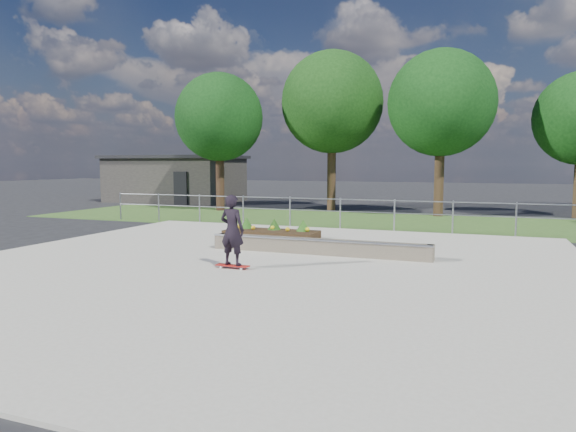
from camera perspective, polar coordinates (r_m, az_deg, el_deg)
name	(u,v)px	position (r m, az deg, el deg)	size (l,w,h in m)	color
ground	(258,268)	(12.25, -3.39, -5.76)	(120.00, 120.00, 0.00)	black
grass_verge	(361,220)	(22.62, 8.11, -0.46)	(30.00, 8.00, 0.02)	#335421
concrete_slab	(258,266)	(12.24, -3.39, -5.62)	(15.00, 15.00, 0.06)	#A8A495
fence	(340,209)	(19.16, 5.83, 0.73)	(20.06, 0.06, 1.20)	gray
building	(176,178)	(34.59, -12.39, 4.10)	(8.40, 5.40, 3.00)	#2C2A27
tree_far_left	(219,118)	(27.32, -7.66, 10.79)	(4.55, 4.55, 7.15)	black
tree_mid_left	(332,103)	(27.17, 4.92, 12.45)	(5.25, 5.25, 8.25)	#352215
tree_mid_right	(441,103)	(25.17, 16.66, 11.90)	(4.90, 4.90, 7.70)	#301F13
grind_ledge	(318,246)	(13.70, 3.32, -3.40)	(6.00, 0.44, 0.43)	brown
planter_bed	(272,232)	(16.65, -1.80, -1.83)	(3.00, 1.20, 0.61)	black
skateboarder	(232,230)	(11.75, -6.22, -1.60)	(0.80, 0.43, 1.70)	silver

